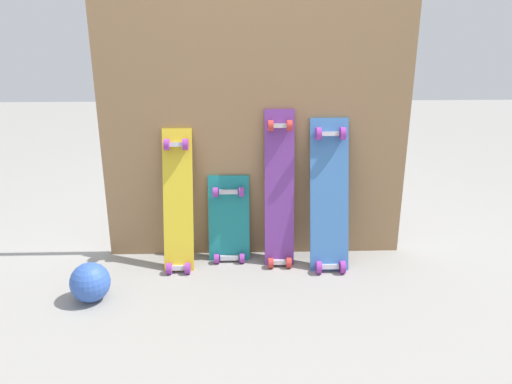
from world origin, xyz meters
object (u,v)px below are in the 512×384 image
Objects in this scene: skateboard_yellow at (178,206)px; skateboard_teal at (229,224)px; rubber_ball at (90,282)px; skateboard_blue at (329,200)px; skateboard_purple at (279,195)px.

skateboard_teal is (0.28, 0.06, -0.14)m from skateboard_yellow.
skateboard_teal reaches higher than rubber_ball.
skateboard_blue is at bearing 16.81° from rubber_ball.
skateboard_yellow is 0.57m from skateboard_purple.
skateboard_yellow is 0.62m from rubber_ball.
skateboard_teal is at bearing 12.88° from skateboard_yellow.
rubber_ball is (-0.97, -0.42, -0.30)m from skateboard_purple.
skateboard_blue reaches higher than rubber_ball.
skateboard_teal is 0.60m from skateboard_blue.
skateboard_purple is at bearing 3.16° from skateboard_yellow.
skateboard_blue is 1.34m from rubber_ball.
skateboard_yellow reaches higher than skateboard_teal.
rubber_ball is (-0.41, -0.39, -0.25)m from skateboard_yellow.
skateboard_teal is 0.35m from skateboard_purple.
skateboard_purple is (0.57, 0.03, 0.05)m from skateboard_yellow.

